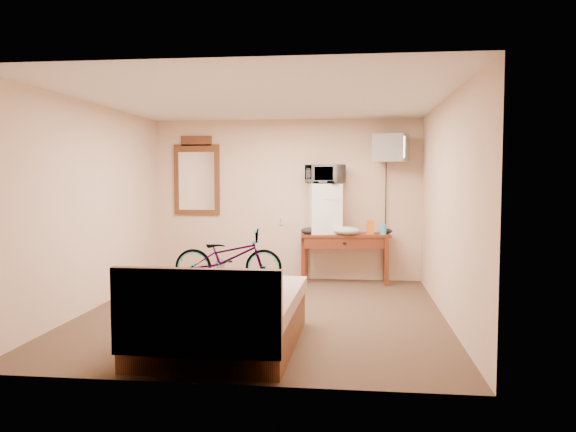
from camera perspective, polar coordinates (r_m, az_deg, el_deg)
The scene contains 13 objects.
room at distance 6.56m, azimuth -2.58°, elevation 0.85°, with size 4.60×4.64×2.50m.
desk at distance 8.52m, azimuth 5.80°, elevation -2.63°, with size 1.37×0.63×0.75m.
mini_fridge at distance 8.53m, azimuth 3.78°, elevation 0.76°, with size 0.54×0.53×0.76m.
microwave at distance 8.52m, azimuth 3.80°, elevation 4.27°, with size 0.52×0.36×0.29m, color white.
snack_bag at distance 8.47m, azimuth 8.34°, elevation -1.14°, with size 0.11×0.06×0.21m, color orange.
blue_cup at distance 8.46m, azimuth 9.66°, elevation -1.36°, with size 0.09×0.09×0.15m, color #44B5EA.
cloth_cream at distance 8.38m, azimuth 5.99°, elevation -1.49°, with size 0.40×0.31×0.12m, color beige.
cloth_dark_a at distance 8.43m, azimuth 2.22°, elevation -1.51°, with size 0.27×0.20×0.10m, color black.
cloth_dark_b at distance 8.64m, azimuth 9.99°, elevation -1.51°, with size 0.17×0.14×0.08m, color black.
crt_television at distance 8.52m, azimuth 10.39°, elevation 6.80°, with size 0.57×0.64×0.41m.
wall_mirror at distance 9.08m, azimuth -9.25°, elevation 3.96°, with size 0.74×0.04×1.25m.
bicycle at distance 8.39m, azimuth -6.07°, elevation -4.18°, with size 0.56×1.59×0.84m, color black.
bed at distance 5.39m, azimuth -6.72°, elevation -10.12°, with size 1.44×1.94×0.90m.
Camera 1 is at (1.04, -6.47, 1.61)m, focal length 35.00 mm.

